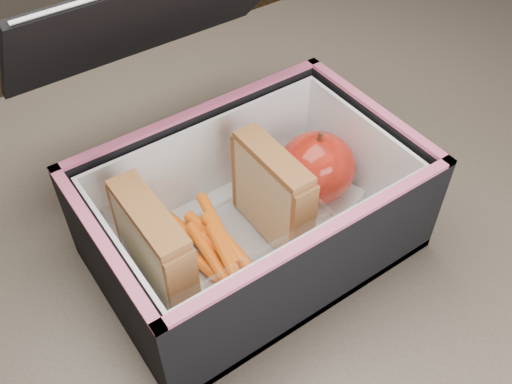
{
  "coord_description": "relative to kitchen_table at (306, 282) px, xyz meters",
  "views": [
    {
      "loc": [
        -0.26,
        -0.27,
        1.19
      ],
      "look_at": [
        -0.05,
        0.02,
        0.81
      ],
      "focal_mm": 40.0,
      "sensor_mm": 36.0,
      "label": 1
    }
  ],
  "objects": [
    {
      "name": "kitchen_table",
      "position": [
        0.0,
        0.0,
        0.0
      ],
      "size": [
        1.2,
        0.8,
        0.75
      ],
      "color": "brown",
      "rests_on": "ground"
    },
    {
      "name": "lunch_bag",
      "position": [
        -0.06,
        0.02,
        0.15
      ],
      "size": [
        0.29,
        0.32,
        0.24
      ],
      "color": "black",
      "rests_on": "kitchen_table"
    },
    {
      "name": "plastic_tub",
      "position": [
        -0.1,
        0.01,
        0.14
      ],
      "size": [
        0.16,
        0.12,
        0.07
      ],
      "primitive_type": null,
      "color": "white",
      "rests_on": "lunch_bag"
    },
    {
      "name": "sandwich_left",
      "position": [
        -0.16,
        0.01,
        0.16
      ],
      "size": [
        0.03,
        0.09,
        0.1
      ],
      "color": "tan",
      "rests_on": "plastic_tub"
    },
    {
      "name": "sandwich_right",
      "position": [
        -0.04,
        0.01,
        0.16
      ],
      "size": [
        0.02,
        0.09,
        0.1
      ],
      "color": "tan",
      "rests_on": "plastic_tub"
    },
    {
      "name": "carrot_sticks",
      "position": [
        -0.1,
        0.01,
        0.12
      ],
      "size": [
        0.05,
        0.14,
        0.03
      ],
      "color": "#F7540F",
      "rests_on": "plastic_tub"
    },
    {
      "name": "paper_napkin",
      "position": [
        0.02,
        0.02,
        0.11
      ],
      "size": [
        0.1,
        0.1,
        0.01
      ],
      "primitive_type": "cube",
      "rotation": [
        0.0,
        0.0,
        0.33
      ],
      "color": "white",
      "rests_on": "lunch_bag"
    },
    {
      "name": "red_apple",
      "position": [
        0.02,
        0.02,
        0.15
      ],
      "size": [
        0.09,
        0.09,
        0.08
      ],
      "rotation": [
        0.0,
        0.0,
        0.21
      ],
      "color": "maroon",
      "rests_on": "paper_napkin"
    }
  ]
}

